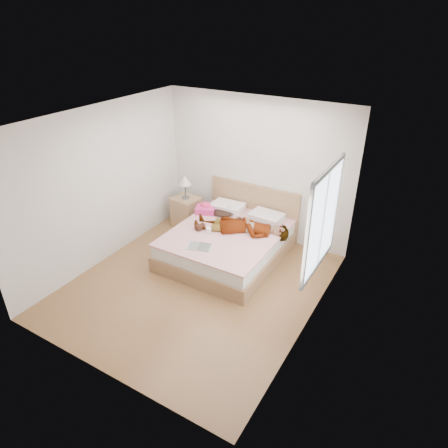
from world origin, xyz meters
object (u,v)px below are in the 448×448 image
(phone, at_px, (228,204))
(magazine, at_px, (199,247))
(towel, at_px, (205,208))
(nightstand, at_px, (186,210))
(bed, at_px, (229,241))
(coffee_mug, at_px, (209,230))
(woman, at_px, (242,224))
(plush_toy, at_px, (200,227))

(phone, xyz_separation_m, magazine, (0.18, -1.25, -0.19))
(towel, xyz_separation_m, nightstand, (-0.56, 0.16, -0.23))
(phone, relative_size, bed, 0.05)
(phone, distance_m, towel, 0.45)
(phone, height_order, nightstand, nightstand)
(phone, relative_size, magazine, 0.23)
(magazine, height_order, coffee_mug, coffee_mug)
(phone, relative_size, coffee_mug, 0.75)
(woman, distance_m, magazine, 0.91)
(plush_toy, bearing_deg, magazine, -57.40)
(phone, bearing_deg, magazine, -99.36)
(bed, distance_m, nightstand, 1.38)
(magazine, height_order, plush_toy, plush_toy)
(woman, bearing_deg, towel, -123.21)
(magazine, bearing_deg, bed, 80.48)
(woman, distance_m, nightstand, 1.55)
(woman, relative_size, towel, 3.73)
(woman, relative_size, magazine, 3.55)
(bed, bearing_deg, plush_toy, -147.79)
(bed, relative_size, towel, 4.81)
(phone, xyz_separation_m, towel, (-0.40, -0.15, -0.12))
(bed, bearing_deg, towel, 153.96)
(woman, bearing_deg, magazine, -38.18)
(towel, distance_m, magazine, 1.25)
(bed, bearing_deg, nightstand, 158.06)
(bed, distance_m, coffee_mug, 0.47)
(coffee_mug, bearing_deg, phone, 95.37)
(towel, relative_size, plush_toy, 1.95)
(phone, height_order, bed, bed)
(woman, xyz_separation_m, nightstand, (-1.47, 0.41, -0.27))
(bed, xyz_separation_m, plush_toy, (-0.43, -0.27, 0.29))
(woman, distance_m, plush_toy, 0.72)
(towel, distance_m, coffee_mug, 0.80)
(magazine, height_order, nightstand, nightstand)
(plush_toy, bearing_deg, woman, 30.87)
(woman, bearing_deg, coffee_mug, -65.03)
(bed, bearing_deg, woman, 27.68)
(phone, relative_size, towel, 0.24)
(woman, relative_size, coffee_mug, 11.77)
(coffee_mug, bearing_deg, towel, 126.69)
(coffee_mug, xyz_separation_m, plush_toy, (-0.20, 0.02, 0.01))
(towel, relative_size, nightstand, 0.41)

